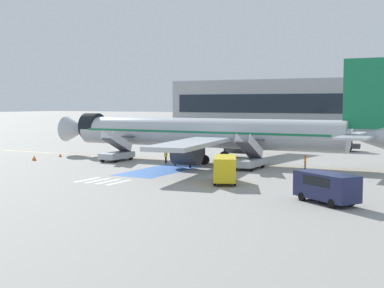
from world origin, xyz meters
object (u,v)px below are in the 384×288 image
(ground_crew_2, at_px, (190,160))
(ground_crew_3, at_px, (166,155))
(service_van_1, at_px, (326,185))
(ground_crew_1, at_px, (305,162))
(airliner, at_px, (208,133))
(fuel_tanker, at_px, (324,139))
(ground_crew_0, at_px, (175,157))
(boarding_stairs_forward, at_px, (117,153))
(boarding_stairs_aft, at_px, (249,160))
(terminal_building, at_px, (384,106))
(traffic_cone_0, at_px, (34,158))
(traffic_cone_1, at_px, (60,155))
(service_van_0, at_px, (225,167))

(ground_crew_2, bearing_deg, ground_crew_3, 58.83)
(service_van_1, relative_size, ground_crew_1, 2.95)
(airliner, bearing_deg, ground_crew_1, -106.72)
(fuel_tanker, distance_m, service_van_1, 43.51)
(ground_crew_0, relative_size, ground_crew_2, 1.16)
(boarding_stairs_forward, bearing_deg, service_van_1, -28.47)
(ground_crew_0, bearing_deg, ground_crew_2, 44.62)
(boarding_stairs_aft, bearing_deg, ground_crew_2, -162.34)
(boarding_stairs_forward, height_order, terminal_building, terminal_building)
(boarding_stairs_aft, relative_size, traffic_cone_0, 8.00)
(airliner, relative_size, ground_crew_0, 23.78)
(airliner, distance_m, ground_crew_3, 5.85)
(boarding_stairs_forward, distance_m, fuel_tanker, 32.49)
(airliner, bearing_deg, boarding_stairs_forward, 112.72)
(airliner, height_order, ground_crew_0, airliner)
(ground_crew_3, relative_size, terminal_building, 0.02)
(airliner, relative_size, boarding_stairs_forward, 8.39)
(boarding_stairs_aft, relative_size, ground_crew_3, 3.19)
(boarding_stairs_aft, distance_m, traffic_cone_0, 27.21)
(boarding_stairs_aft, distance_m, ground_crew_0, 8.51)
(boarding_stairs_aft, xyz_separation_m, traffic_cone_1, (-27.06, 0.39, -0.74))
(service_van_1, height_order, traffic_cone_0, service_van_1)
(ground_crew_1, xyz_separation_m, traffic_cone_1, (-33.07, -0.08, -0.79))
(ground_crew_3, bearing_deg, terminal_building, -13.49)
(airliner, height_order, service_van_1, airliner)
(boarding_stairs_aft, height_order, service_van_0, boarding_stairs_aft)
(airliner, height_order, boarding_stairs_forward, airliner)
(boarding_stairs_forward, distance_m, traffic_cone_1, 9.73)
(fuel_tanker, relative_size, service_van_1, 2.04)
(ground_crew_0, relative_size, ground_crew_3, 1.12)
(airliner, height_order, traffic_cone_0, airliner)
(ground_crew_3, distance_m, traffic_cone_0, 16.81)
(ground_crew_0, bearing_deg, service_van_0, 16.76)
(ground_crew_0, bearing_deg, traffic_cone_0, -112.72)
(fuel_tanker, distance_m, traffic_cone_1, 38.53)
(traffic_cone_0, height_order, traffic_cone_1, traffic_cone_0)
(service_van_0, distance_m, ground_crew_1, 11.72)
(airliner, bearing_deg, ground_crew_3, 134.48)
(boarding_stairs_forward, bearing_deg, traffic_cone_0, -155.71)
(boarding_stairs_forward, height_order, boarding_stairs_aft, boarding_stairs_aft)
(service_van_0, relative_size, ground_crew_2, 3.26)
(boarding_stairs_forward, relative_size, ground_crew_2, 3.29)
(terminal_building, bearing_deg, traffic_cone_0, -111.44)
(boarding_stairs_forward, relative_size, traffic_cone_0, 8.00)
(boarding_stairs_forward, relative_size, service_van_1, 1.00)
(traffic_cone_0, bearing_deg, traffic_cone_1, 92.83)
(ground_crew_1, bearing_deg, ground_crew_0, -98.10)
(ground_crew_2, bearing_deg, airliner, 5.92)
(boarding_stairs_forward, height_order, service_van_0, boarding_stairs_forward)
(boarding_stairs_forward, xyz_separation_m, boarding_stairs_aft, (17.37, 0.19, 0.02))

